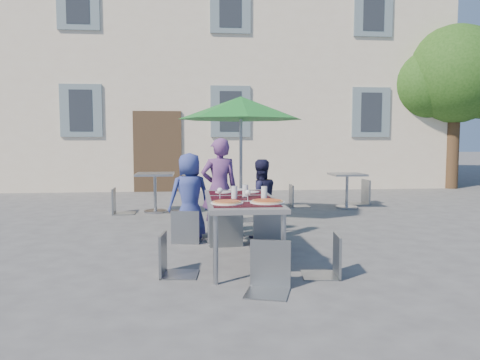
{
  "coord_description": "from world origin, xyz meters",
  "views": [
    {
      "loc": [
        -1.04,
        -5.46,
        1.44
      ],
      "look_at": [
        -0.41,
        0.84,
        0.88
      ],
      "focal_mm": 35.0,
      "sensor_mm": 36.0,
      "label": 1
    }
  ],
  "objects": [
    {
      "name": "bg_chair_r_0",
      "position": [
        -1.25,
        3.68,
        0.54
      ],
      "size": [
        0.54,
        0.54,
        0.93
      ],
      "color": "gray",
      "rests_on": "ground"
    },
    {
      "name": "patio_umbrella",
      "position": [
        -0.2,
        2.72,
        1.96
      ],
      "size": [
        2.18,
        2.18,
        2.18
      ],
      "color": "#A6A8AD",
      "rests_on": "ground"
    },
    {
      "name": "pizza_near_left",
      "position": [
        -0.68,
        -0.54,
        0.77
      ],
      "size": [
        0.35,
        0.35,
        0.03
      ],
      "color": "white",
      "rests_on": "dining_table"
    },
    {
      "name": "bg_chair_r_1",
      "position": [
        2.67,
        4.53,
        0.61
      ],
      "size": [
        0.48,
        0.47,
        1.03
      ],
      "color": "gray",
      "rests_on": "ground"
    },
    {
      "name": "chair_2",
      "position": [
        -0.05,
        0.83,
        0.49
      ],
      "size": [
        0.38,
        0.39,
        0.85
      ],
      "color": "gray",
      "rests_on": "ground"
    },
    {
      "name": "chair_5",
      "position": [
        -0.33,
        -1.17,
        0.52
      ],
      "size": [
        0.5,
        0.5,
        0.89
      ],
      "color": "gray",
      "rests_on": "ground"
    },
    {
      "name": "bg_chair_l_1",
      "position": [
        1.14,
        4.29,
        0.52
      ],
      "size": [
        0.4,
        0.4,
        0.89
      ],
      "color": "gray",
      "rests_on": "ground"
    },
    {
      "name": "cafe_table_1",
      "position": [
        2.16,
        3.98,
        0.49
      ],
      "size": [
        0.68,
        0.68,
        0.72
      ],
      "color": "#A6A8AD",
      "rests_on": "ground"
    },
    {
      "name": "chair_1",
      "position": [
        -0.61,
        0.77,
        0.6
      ],
      "size": [
        0.48,
        0.49,
        1.01
      ],
      "color": "gray",
      "rests_on": "ground"
    },
    {
      "name": "chair_3",
      "position": [
        -1.27,
        -0.56,
        0.49
      ],
      "size": [
        0.42,
        0.41,
        0.85
      ],
      "color": "gray",
      "rests_on": "ground"
    },
    {
      "name": "place_settings",
      "position": [
        -0.47,
        0.58,
        0.76
      ],
      "size": [
        0.61,
        0.52,
        0.01
      ],
      "color": "white",
      "rests_on": "dining_table"
    },
    {
      "name": "dining_table",
      "position": [
        -0.49,
        -0.06,
        0.7
      ],
      "size": [
        0.8,
        1.85,
        0.76
      ],
      "color": "#46464B",
      "rests_on": "ground"
    },
    {
      "name": "tree",
      "position": [
        6.55,
        7.54,
        3.25
      ],
      "size": [
        3.6,
        3.0,
        4.7
      ],
      "color": "#442F1D",
      "rests_on": "ground"
    },
    {
      "name": "pizza_near_right",
      "position": [
        -0.25,
        -0.51,
        0.77
      ],
      "size": [
        0.38,
        0.38,
        0.03
      ],
      "color": "white",
      "rests_on": "dining_table"
    },
    {
      "name": "chair_4",
      "position": [
        0.37,
        -0.76,
        0.49
      ],
      "size": [
        0.42,
        0.42,
        0.84
      ],
      "color": "gray",
      "rests_on": "ground"
    },
    {
      "name": "ground",
      "position": [
        0.0,
        0.0,
        0.0
      ],
      "size": [
        90.0,
        90.0,
        0.0
      ],
      "primitive_type": "plane",
      "color": "#48484A",
      "rests_on": "ground"
    },
    {
      "name": "child_1",
      "position": [
        -0.66,
        1.25,
        0.73
      ],
      "size": [
        0.57,
        0.42,
        1.45
      ],
      "primitive_type": "imported",
      "rotation": [
        0.0,
        0.0,
        3.28
      ],
      "color": "#633974",
      "rests_on": "ground"
    },
    {
      "name": "bg_chair_l_0",
      "position": [
        -2.47,
        3.68,
        0.55
      ],
      "size": [
        0.43,
        0.43,
        0.94
      ],
      "color": "gray",
      "rests_on": "ground"
    },
    {
      "name": "cafe_table_0",
      "position": [
        -1.78,
        3.77,
        0.54
      ],
      "size": [
        0.73,
        0.73,
        0.78
      ],
      "color": "#A6A8AD",
      "rests_on": "ground"
    },
    {
      "name": "glassware",
      "position": [
        -0.44,
        -0.13,
        0.83
      ],
      "size": [
        0.57,
        0.46,
        0.15
      ],
      "color": "silver",
      "rests_on": "dining_table"
    },
    {
      "name": "child_0",
      "position": [
        -1.1,
        1.3,
        0.62
      ],
      "size": [
        0.7,
        0.57,
        1.24
      ],
      "primitive_type": "imported",
      "rotation": [
        0.0,
        0.0,
        3.47
      ],
      "color": "#313F88",
      "rests_on": "ground"
    },
    {
      "name": "chair_0",
      "position": [
        -1.14,
        0.98,
        0.51
      ],
      "size": [
        0.44,
        0.45,
        0.88
      ],
      "color": "gray",
      "rests_on": "ground"
    },
    {
      "name": "child_2",
      "position": [
        -0.08,
        1.21,
        0.57
      ],
      "size": [
        0.62,
        0.45,
        1.15
      ],
      "primitive_type": "imported",
      "rotation": [
        0.0,
        0.0,
        3.4
      ],
      "color": "#191A38",
      "rests_on": "ground"
    },
    {
      "name": "building",
      "position": [
        -0.0,
        11.5,
        4.85
      ],
      "size": [
        13.6,
        8.2,
        11.1
      ],
      "color": "beige",
      "rests_on": "ground"
    }
  ]
}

